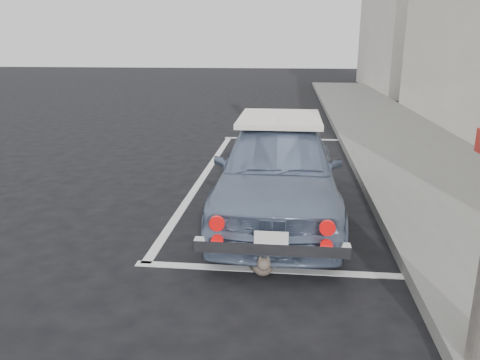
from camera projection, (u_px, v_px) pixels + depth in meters
The scene contains 8 objects.
ground at pixel (234, 248), 5.42m from camera, with size 80.00×80.00×0.00m, color black.
sidewalk at pixel (462, 197), 6.98m from camera, with size 2.80×40.00×0.15m, color slate.
building_far at pixel (412, 6), 22.72m from camera, with size 3.50×10.00×8.00m, color beige.
pline_rear at pixel (275, 270), 4.89m from camera, with size 3.00×0.12×0.01m, color silver.
pline_front at pixel (285, 139), 11.57m from camera, with size 3.00×0.12×0.01m, color silver.
pline_side at pixel (204, 176), 8.37m from camera, with size 0.12×7.00×0.01m, color silver.
retro_coupe at pixel (278, 167), 6.30m from camera, with size 1.60×3.98×1.35m.
cat at pixel (262, 263), 4.79m from camera, with size 0.29×0.52×0.28m.
Camera 1 is at (0.60, -4.94, 2.29)m, focal length 35.00 mm.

